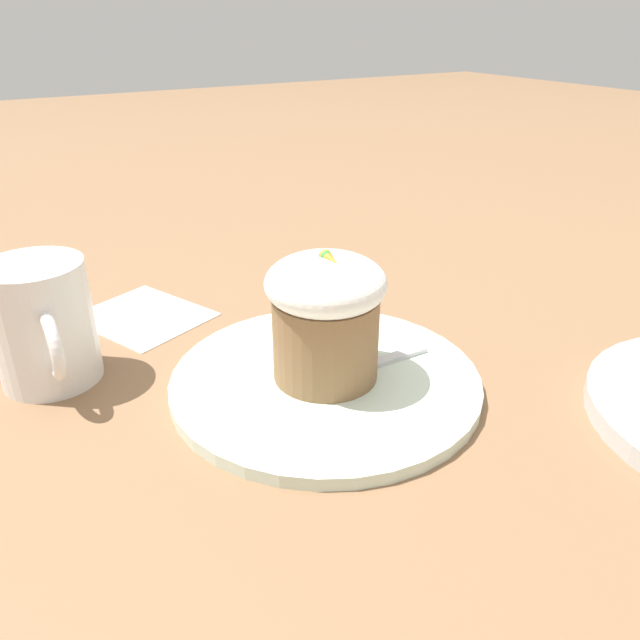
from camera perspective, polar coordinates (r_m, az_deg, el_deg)
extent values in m
plane|color=#846042|center=(0.50, 0.49, -6.05)|extent=(4.00, 4.00, 0.00)
cylinder|color=silver|center=(0.50, 0.49, -5.55)|extent=(0.24, 0.24, 0.01)
cylinder|color=olive|center=(0.48, 0.00, -1.62)|extent=(0.08, 0.08, 0.07)
ellipsoid|color=white|center=(0.46, 0.00, 3.39)|extent=(0.09, 0.09, 0.04)
cone|color=orange|center=(0.44, 0.60, 5.42)|extent=(0.02, 0.01, 0.01)
sphere|color=green|center=(0.45, -0.05, 5.80)|extent=(0.01, 0.01, 0.01)
cube|color=silver|center=(0.51, 5.75, -3.74)|extent=(0.01, 0.09, 0.00)
ellipsoid|color=silver|center=(0.48, 0.44, -5.30)|extent=(0.03, 0.04, 0.01)
cylinder|color=white|center=(0.53, -24.03, -0.26)|extent=(0.08, 0.08, 0.10)
torus|color=white|center=(0.49, -23.24, -2.21)|extent=(0.05, 0.01, 0.05)
cube|color=white|center=(0.63, -15.86, 0.37)|extent=(0.14, 0.13, 0.00)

